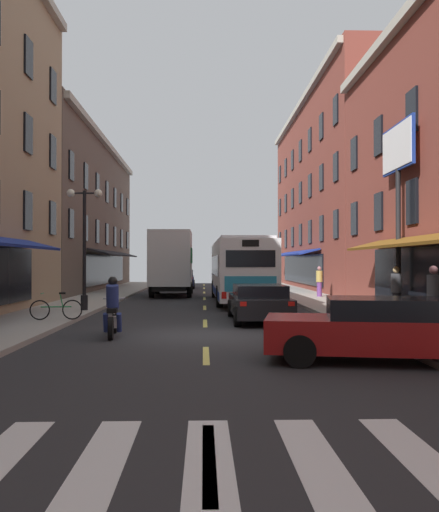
% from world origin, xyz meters
% --- Properties ---
extents(ground_plane, '(34.80, 80.00, 0.10)m').
position_xyz_m(ground_plane, '(0.00, 0.00, -0.05)').
color(ground_plane, '#28282B').
extents(lane_centre_dashes, '(0.14, 73.90, 0.01)m').
position_xyz_m(lane_centre_dashes, '(0.00, -0.25, 0.00)').
color(lane_centre_dashes, '#DBCC4C').
rests_on(lane_centre_dashes, ground).
extents(crosswalk_near, '(7.10, 2.80, 0.01)m').
position_xyz_m(crosswalk_near, '(0.00, -10.00, 0.00)').
color(crosswalk_near, silver).
rests_on(crosswalk_near, ground).
extents(sidewalk_right, '(3.00, 80.00, 0.14)m').
position_xyz_m(sidewalk_right, '(5.90, 0.00, 0.07)').
color(sidewalk_right, '#A39E93').
rests_on(sidewalk_right, ground).
extents(billboard_sign, '(0.40, 3.14, 6.98)m').
position_xyz_m(billboard_sign, '(7.05, 4.36, 5.52)').
color(billboard_sign, black).
rests_on(billboard_sign, sidewalk_right).
extents(transit_bus, '(2.76, 11.66, 3.20)m').
position_xyz_m(transit_bus, '(1.81, 13.00, 1.68)').
color(transit_bus, white).
rests_on(transit_bus, ground).
extents(box_truck, '(2.51, 7.26, 3.90)m').
position_xyz_m(box_truck, '(-1.99, 18.63, 2.00)').
color(box_truck, white).
rests_on(box_truck, ground).
extents(sedan_near, '(5.00, 2.67, 1.31)m').
position_xyz_m(sedan_near, '(3.65, -4.45, 0.68)').
color(sedan_near, maroon).
rests_on(sedan_near, ground).
extents(sedan_mid, '(2.01, 4.73, 1.27)m').
position_xyz_m(sedan_mid, '(1.88, 3.59, 0.67)').
color(sedan_mid, black).
rests_on(sedan_mid, ground).
extents(sedan_far, '(1.95, 4.49, 1.48)m').
position_xyz_m(sedan_far, '(-1.71, 28.96, 0.75)').
color(sedan_far, navy).
rests_on(sedan_far, ground).
extents(motorcycle_rider, '(0.63, 2.07, 1.66)m').
position_xyz_m(motorcycle_rider, '(-2.56, -0.33, 0.71)').
color(motorcycle_rider, black).
rests_on(motorcycle_rider, ground).
extents(bicycle_near, '(1.71, 0.48, 0.91)m').
position_xyz_m(bicycle_near, '(-4.95, 2.93, 0.50)').
color(bicycle_near, black).
rests_on(bicycle_near, sidewalk_left).
extents(pedestrian_near, '(0.49, 0.50, 1.82)m').
position_xyz_m(pedestrian_near, '(6.34, -0.47, 1.11)').
color(pedestrian_near, black).
rests_on(pedestrian_near, sidewalk_right).
extents(pedestrian_mid, '(0.36, 0.36, 1.69)m').
position_xyz_m(pedestrian_mid, '(6.46, 15.45, 1.01)').
color(pedestrian_mid, '#66387F').
rests_on(pedestrian_mid, sidewalk_right).
extents(pedestrian_far, '(0.36, 0.36, 1.77)m').
position_xyz_m(pedestrian_far, '(6.70, 3.60, 1.05)').
color(pedestrian_far, black).
rests_on(pedestrian_far, sidewalk_right).
extents(street_lamp_twin, '(1.42, 0.32, 4.86)m').
position_xyz_m(street_lamp_twin, '(-4.84, 6.76, 2.84)').
color(street_lamp_twin, black).
rests_on(street_lamp_twin, sidewalk_left).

